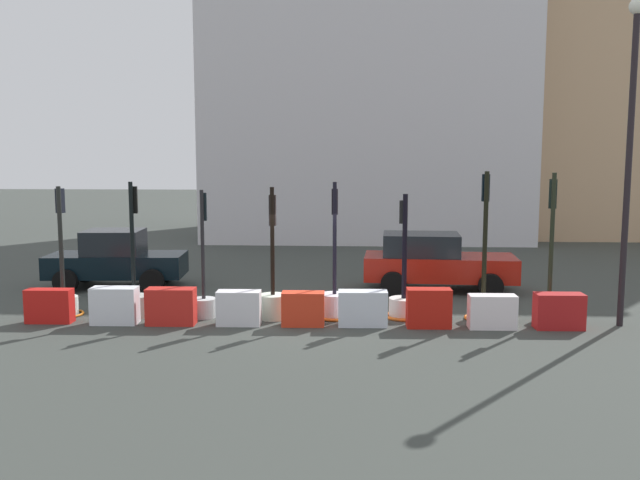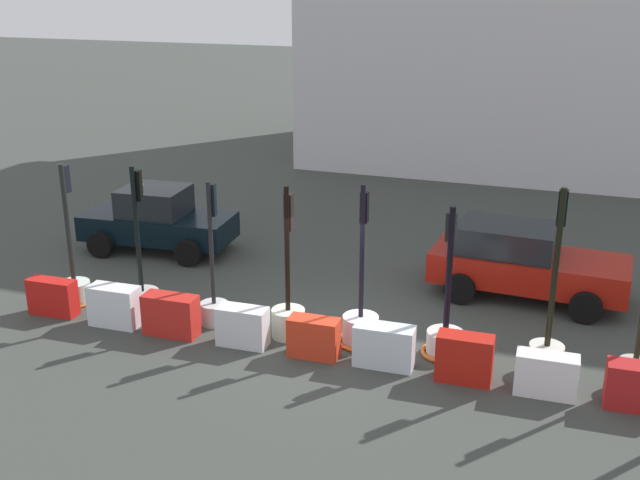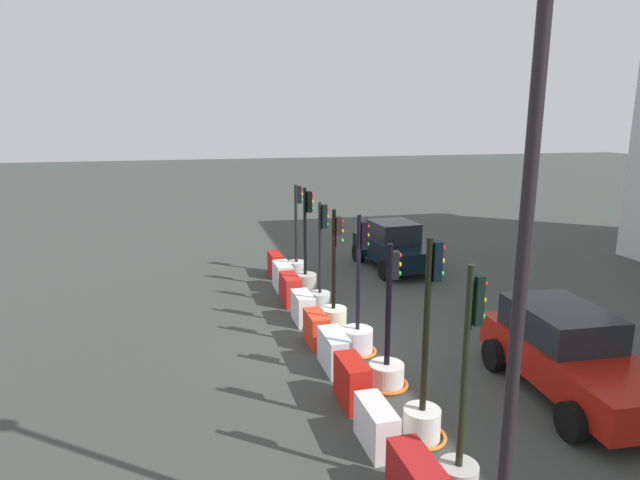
# 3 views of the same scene
# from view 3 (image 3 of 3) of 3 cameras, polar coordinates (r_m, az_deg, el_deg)

# --- Properties ---
(ground_plane) EXTENTS (120.00, 120.00, 0.00)m
(ground_plane) POSITION_cam_3_polar(r_m,az_deg,el_deg) (13.54, 3.55, -10.41)
(ground_plane) COLOR #393E39
(traffic_light_0) EXTENTS (0.93, 0.93, 3.14)m
(traffic_light_0) POSITION_cam_3_polar(r_m,az_deg,el_deg) (18.68, -2.49, -2.15)
(traffic_light_0) COLOR silver
(traffic_light_0) RESTS_ON ground_plane
(traffic_light_1) EXTENTS (0.71, 0.71, 3.26)m
(traffic_light_1) POSITION_cam_3_polar(r_m,az_deg,el_deg) (16.97, -1.53, -3.46)
(traffic_light_1) COLOR #ACAEA6
(traffic_light_1) RESTS_ON ground_plane
(traffic_light_2) EXTENTS (0.60, 0.60, 3.07)m
(traffic_light_2) POSITION_cam_3_polar(r_m,az_deg,el_deg) (15.42, 0.03, -5.13)
(traffic_light_2) COLOR silver
(traffic_light_2) RESTS_ON ground_plane
(traffic_light_3) EXTENTS (0.68, 0.68, 3.14)m
(traffic_light_3) POSITION_cam_3_polar(r_m,az_deg,el_deg) (13.88, 1.47, -7.31)
(traffic_light_3) COLOR silver
(traffic_light_3) RESTS_ON ground_plane
(traffic_light_4) EXTENTS (0.91, 0.91, 3.25)m
(traffic_light_4) POSITION_cam_3_polar(r_m,az_deg,el_deg) (12.67, 3.99, -9.96)
(traffic_light_4) COLOR silver
(traffic_light_4) RESTS_ON ground_plane
(traffic_light_5) EXTENTS (0.92, 0.92, 2.97)m
(traffic_light_5) POSITION_cam_3_polar(r_m,az_deg,el_deg) (11.26, 7.09, -12.96)
(traffic_light_5) COLOR silver
(traffic_light_5) RESTS_ON ground_plane
(traffic_light_6) EXTENTS (0.87, 0.87, 3.51)m
(traffic_light_6) POSITION_cam_3_polar(r_m,az_deg,el_deg) (9.66, 10.83, -16.90)
(traffic_light_6) COLOR silver
(traffic_light_6) RESTS_ON ground_plane
(traffic_light_7) EXTENTS (0.57, 0.57, 3.48)m
(traffic_light_7) POSITION_cam_3_polar(r_m,az_deg,el_deg) (8.42, 14.57, -21.19)
(traffic_light_7) COLOR #AFAFA3
(traffic_light_7) RESTS_ON ground_plane
(construction_barrier_0) EXTENTS (1.07, 0.40, 0.79)m
(construction_barrier_0) POSITION_cam_3_polar(r_m,az_deg,el_deg) (18.60, -4.74, -2.61)
(construction_barrier_0) COLOR red
(construction_barrier_0) RESTS_ON ground_plane
(construction_barrier_1) EXTENTS (1.06, 0.50, 0.86)m
(construction_barrier_1) POSITION_cam_3_polar(r_m,az_deg,el_deg) (17.11, -3.98, -3.87)
(construction_barrier_1) COLOR silver
(construction_barrier_1) RESTS_ON ground_plane
(construction_barrier_2) EXTENTS (1.12, 0.49, 0.85)m
(construction_barrier_2) POSITION_cam_3_polar(r_m,az_deg,el_deg) (15.87, -3.16, -5.22)
(construction_barrier_2) COLOR red
(construction_barrier_2) RESTS_ON ground_plane
(construction_barrier_3) EXTENTS (1.01, 0.48, 0.79)m
(construction_barrier_3) POSITION_cam_3_polar(r_m,az_deg,el_deg) (14.43, -1.82, -7.19)
(construction_barrier_3) COLOR silver
(construction_barrier_3) RESTS_ON ground_plane
(construction_barrier_4) EXTENTS (0.98, 0.46, 0.78)m
(construction_barrier_4) POSITION_cam_3_polar(r_m,az_deg,el_deg) (13.09, -0.38, -9.37)
(construction_barrier_4) COLOR red
(construction_barrier_4) RESTS_ON ground_plane
(construction_barrier_5) EXTENTS (1.13, 0.50, 0.81)m
(construction_barrier_5) POSITION_cam_3_polar(r_m,az_deg,el_deg) (11.89, 1.52, -11.69)
(construction_barrier_5) COLOR silver
(construction_barrier_5) RESTS_ON ground_plane
(construction_barrier_6) EXTENTS (1.01, 0.47, 0.89)m
(construction_barrier_6) POSITION_cam_3_polar(r_m,az_deg,el_deg) (10.58, 3.40, -14.77)
(construction_barrier_6) COLOR red
(construction_barrier_6) RESTS_ON ground_plane
(construction_barrier_7) EXTENTS (1.07, 0.46, 0.76)m
(construction_barrier_7) POSITION_cam_3_polar(r_m,az_deg,el_deg) (9.44, 5.97, -18.95)
(construction_barrier_7) COLOR white
(construction_barrier_7) RESTS_ON ground_plane
(car_black_sedan) EXTENTS (4.05, 2.25, 1.70)m
(car_black_sedan) POSITION_cam_3_polar(r_m,az_deg,el_deg) (19.55, 7.79, -0.65)
(car_black_sedan) COLOR black
(car_black_sedan) RESTS_ON ground_plane
(car_red_compact) EXTENTS (4.37, 2.31, 1.65)m
(car_red_compact) POSITION_cam_3_polar(r_m,az_deg,el_deg) (11.84, 24.91, -10.81)
(car_red_compact) COLOR #9E170D
(car_red_compact) RESTS_ON ground_plane
(street_lamp_post) EXTENTS (0.36, 0.36, 7.26)m
(street_lamp_post) POSITION_cam_3_polar(r_m,az_deg,el_deg) (5.65, 20.99, 2.11)
(street_lamp_post) COLOR black
(street_lamp_post) RESTS_ON ground_plane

